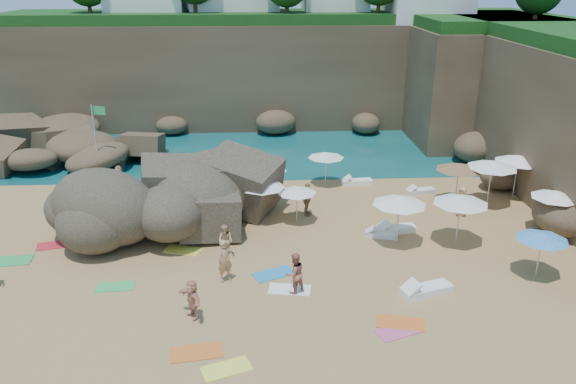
{
  "coord_description": "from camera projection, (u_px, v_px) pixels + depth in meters",
  "views": [
    {
      "loc": [
        0.67,
        -21.61,
        11.66
      ],
      "look_at": [
        2.0,
        3.0,
        2.0
      ],
      "focal_mm": 35.0,
      "sensor_mm": 36.0,
      "label": 1
    }
  ],
  "objects": [
    {
      "name": "ground",
      "position": [
        246.0,
        261.0,
        24.31
      ],
      "size": [
        120.0,
        120.0,
        0.0
      ],
      "primitive_type": "plane",
      "color": "tan",
      "rests_on": "ground"
    },
    {
      "name": "seawater",
      "position": [
        251.0,
        107.0,
        52.2
      ],
      "size": [
        120.0,
        120.0,
        0.0
      ],
      "primitive_type": "plane",
      "color": "#0C4751",
      "rests_on": "ground"
    },
    {
      "name": "cliff_back",
      "position": [
        274.0,
        72.0,
        46.2
      ],
      "size": [
        44.0,
        8.0,
        8.0
      ],
      "primitive_type": "cube",
      "color": "brown",
      "rests_on": "ground"
    },
    {
      "name": "cliff_corner",
      "position": [
        474.0,
        81.0,
        42.3
      ],
      "size": [
        10.0,
        12.0,
        8.0
      ],
      "primitive_type": "cube",
      "color": "brown",
      "rests_on": "ground"
    },
    {
      "name": "rock_promontory",
      "position": [
        90.0,
        154.0,
        38.64
      ],
      "size": [
        12.0,
        7.0,
        2.0
      ],
      "primitive_type": null,
      "color": "brown",
      "rests_on": "ground"
    },
    {
      "name": "marina_masts",
      "position": [
        66.0,
        76.0,
        50.28
      ],
      "size": [
        3.1,
        0.1,
        6.0
      ],
      "color": "white",
      "rests_on": "ground"
    },
    {
      "name": "rock_outcrop",
      "position": [
        179.0,
        221.0,
        28.27
      ],
      "size": [
        8.86,
        6.86,
        3.41
      ],
      "primitive_type": null,
      "rotation": [
        0.0,
        0.0,
        -0.06
      ],
      "color": "brown",
      "rests_on": "ground"
    },
    {
      "name": "flag_pole",
      "position": [
        97.0,
        131.0,
        33.61
      ],
      "size": [
        0.85,
        0.23,
        4.4
      ],
      "color": "silver",
      "rests_on": "ground"
    },
    {
      "name": "parasol_0",
      "position": [
        262.0,
        184.0,
        27.6
      ],
      "size": [
        2.26,
        2.26,
        2.13
      ],
      "color": "silver",
      "rests_on": "ground"
    },
    {
      "name": "parasol_1",
      "position": [
        326.0,
        155.0,
        32.42
      ],
      "size": [
        2.11,
        2.11,
        1.99
      ],
      "color": "silver",
      "rests_on": "ground"
    },
    {
      "name": "parasol_2",
      "position": [
        492.0,
        164.0,
        29.41
      ],
      "size": [
        2.64,
        2.64,
        2.5
      ],
      "color": "silver",
      "rests_on": "ground"
    },
    {
      "name": "parasol_3",
      "position": [
        518.0,
        159.0,
        30.52
      ],
      "size": [
        2.55,
        2.55,
        2.41
      ],
      "color": "silver",
      "rests_on": "ground"
    },
    {
      "name": "parasol_5",
      "position": [
        266.0,
        168.0,
        29.77
      ],
      "size": [
        2.28,
        2.28,
        2.16
      ],
      "color": "silver",
      "rests_on": "ground"
    },
    {
      "name": "parasol_6",
      "position": [
        459.0,
        167.0,
        29.6
      ],
      "size": [
        2.43,
        2.43,
        2.3
      ],
      "color": "silver",
      "rests_on": "ground"
    },
    {
      "name": "parasol_7",
      "position": [
        399.0,
        201.0,
        25.15
      ],
      "size": [
        2.45,
        2.45,
        2.32
      ],
      "color": "silver",
      "rests_on": "ground"
    },
    {
      "name": "parasol_8",
      "position": [
        461.0,
        200.0,
        25.12
      ],
      "size": [
        2.51,
        2.51,
        2.37
      ],
      "color": "silver",
      "rests_on": "ground"
    },
    {
      "name": "parasol_9",
      "position": [
        297.0,
        190.0,
        27.54
      ],
      "size": [
        1.96,
        1.96,
        1.85
      ],
      "color": "silver",
      "rests_on": "ground"
    },
    {
      "name": "parasol_10",
      "position": [
        543.0,
        236.0,
        22.48
      ],
      "size": [
        2.08,
        2.08,
        1.97
      ],
      "color": "silver",
      "rests_on": "ground"
    },
    {
      "name": "parasol_11",
      "position": [
        555.0,
        194.0,
        26.38
      ],
      "size": [
        2.22,
        2.22,
        2.1
      ],
      "color": "silver",
      "rests_on": "ground"
    },
    {
      "name": "lounger_0",
      "position": [
        238.0,
        181.0,
        33.27
      ],
      "size": [
        1.75,
        1.28,
        0.26
      ],
      "primitive_type": "cube",
      "rotation": [
        0.0,
        0.0,
        0.49
      ],
      "color": "white",
      "rests_on": "ground"
    },
    {
      "name": "lounger_1",
      "position": [
        421.0,
        191.0,
        31.72
      ],
      "size": [
        1.7,
        0.87,
        0.25
      ],
      "primitive_type": "cube",
      "rotation": [
        0.0,
        0.0,
        0.21
      ],
      "color": "white",
      "rests_on": "ground"
    },
    {
      "name": "lounger_2",
      "position": [
        357.0,
        182.0,
        33.09
      ],
      "size": [
        1.84,
        0.8,
        0.28
      ],
      "primitive_type": "cube",
      "rotation": [
        0.0,
        0.0,
        0.12
      ],
      "color": "white",
      "rests_on": "ground"
    },
    {
      "name": "lounger_3",
      "position": [
        381.0,
        235.0,
        26.47
      ],
      "size": [
        1.61,
        0.88,
        0.24
      ],
      "primitive_type": "cube",
      "rotation": [
        0.0,
        0.0,
        -0.25
      ],
      "color": "white",
      "rests_on": "ground"
    },
    {
      "name": "lounger_4",
      "position": [
        396.0,
        229.0,
        26.97
      ],
      "size": [
        1.99,
        0.95,
        0.3
      ],
      "primitive_type": "cube",
      "rotation": [
        0.0,
        0.0,
        0.17
      ],
      "color": "white",
      "rests_on": "ground"
    },
    {
      "name": "lounger_5",
      "position": [
        426.0,
        290.0,
        21.78
      ],
      "size": [
        2.18,
        1.3,
        0.32
      ],
      "primitive_type": "cube",
      "rotation": [
        0.0,
        0.0,
        0.32
      ],
      "color": "white",
      "rests_on": "ground"
    },
    {
      "name": "towel_2",
      "position": [
        197.0,
        352.0,
        18.44
      ],
      "size": [
        1.85,
        1.11,
        0.03
      ],
      "primitive_type": "cube",
      "rotation": [
        0.0,
        0.0,
        0.15
      ],
      "color": "orange",
      "rests_on": "ground"
    },
    {
      "name": "towel_3",
      "position": [
        9.0,
        261.0,
        24.27
      ],
      "size": [
        2.02,
        1.16,
        0.03
      ],
      "primitive_type": "cube",
      "rotation": [
        0.0,
        0.0,
        0.11
      ],
      "color": "green",
      "rests_on": "ground"
    },
    {
      "name": "towel_4",
      "position": [
        227.0,
        369.0,
        17.69
      ],
      "size": [
        1.71,
        1.25,
        0.03
      ],
      "primitive_type": "cube",
      "rotation": [
        0.0,
        0.0,
        0.35
      ],
      "color": "#FBFF43",
      "rests_on": "ground"
    },
    {
      "name": "towel_5",
      "position": [
        290.0,
        289.0,
        22.11
      ],
      "size": [
        1.77,
        1.08,
        0.03
      ],
      "primitive_type": "cube",
      "rotation": [
        0.0,
        0.0,
        -0.16
      ],
      "color": "white",
      "rests_on": "ground"
    },
    {
      "name": "towel_7",
      "position": [
        56.0,
        245.0,
        25.72
      ],
      "size": [
        1.82,
        1.19,
        0.03
      ],
      "primitive_type": "cube",
      "rotation": [
        0.0,
        0.0,
        0.23
      ],
      "color": "red",
      "rests_on": "ground"
    },
    {
      "name": "towel_8",
      "position": [
        274.0,
        274.0,
        23.25
      ],
      "size": [
        1.88,
        1.47,
        0.03
      ],
      "primitive_type": "cube",
      "rotation": [
        0.0,
        0.0,
        0.43
      ],
      "color": "#2486C3",
      "rests_on": "ground"
    },
    {
      "name": "towel_9",
      "position": [
        398.0,
        331.0,
        19.54
      ],
      "size": [
        1.71,
        1.27,
        0.03
      ],
      "primitive_type": "cube",
      "rotation": [
        0.0,
        0.0,
        0.37
      ],
      "color": "#D45283",
      "rests_on": "ground"
    },
    {
      "name": "towel_10",
      "position": [
        401.0,
        323.0,
        20.0
      ],
      "size": [
        1.88,
        1.24,
        0.03
      ],
      "primitive_type": "cube",
      "rotation": [
        0.0,
        0.0,
        -0.23
      ],
      "color": "orange",
      "rests_on": "ground"
    },
    {
      "name": "towel_11",
      "position": [
        115.0,
        287.0,
        22.31
      ],
      "size": [
        1.54,
        0.84,
        0.03
      ],
      "primitive_type": "cube",
      "rotation": [
        0.0,
        0.0,
        0.06
      ],
      "color": "green",
      "rests_on": "ground"
    },
    {
      "name": "towel_12",
      "position": [
        183.0,
        250.0,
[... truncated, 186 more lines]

